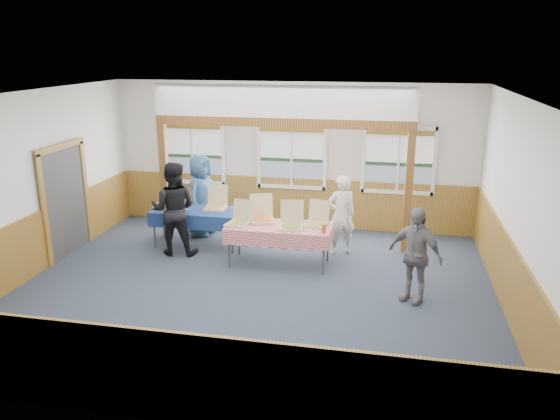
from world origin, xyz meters
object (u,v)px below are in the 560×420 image
object	(u,v)px
table_left	(197,213)
woman_black	(174,209)
woman_white	(341,215)
man_blue	(201,195)
person_grey	(415,255)
table_right	(279,228)

from	to	relation	value
table_left	woman_black	bearing A→B (deg)	-101.26
table_left	woman_white	world-z (taller)	woman_white
man_blue	person_grey	world-z (taller)	man_blue
man_blue	person_grey	distance (m)	5.00
table_right	man_blue	distance (m)	2.40
table_left	woman_white	xyz separation A→B (m)	(2.88, 0.13, 0.09)
woman_white	woman_black	distance (m)	3.23
table_left	man_blue	xyz separation A→B (m)	(-0.16, 0.69, 0.18)
woman_black	man_blue	bearing A→B (deg)	-102.52
person_grey	table_right	bearing A→B (deg)	-172.60
table_left	man_blue	bearing A→B (deg)	120.41
table_left	woman_black	distance (m)	0.62
woman_white	person_grey	distance (m)	2.28
table_right	woman_black	bearing A→B (deg)	174.33
woman_white	person_grey	world-z (taller)	woman_white
table_right	man_blue	size ratio (longest dim) A/B	1.11
table_right	person_grey	distance (m)	2.62
table_right	woman_black	size ratio (longest dim) A/B	1.06
table_right	woman_white	distance (m)	1.32
woman_black	table_right	bearing A→B (deg)	169.25
table_left	man_blue	distance (m)	0.73
table_right	man_blue	xyz separation A→B (m)	(-1.98, 1.35, 0.17)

